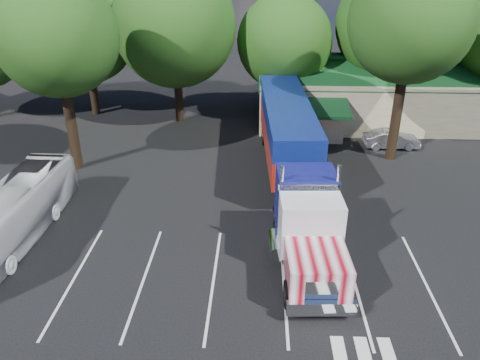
{
  "coord_description": "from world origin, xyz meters",
  "views": [
    {
      "loc": [
        1.9,
        -22.99,
        13.51
      ],
      "look_at": [
        0.95,
        0.39,
        2.0
      ],
      "focal_mm": 35.0,
      "sensor_mm": 36.0,
      "label": 1
    }
  ],
  "objects_px": {
    "semi_truck": "(291,145)",
    "bicycle": "(318,196)",
    "woman": "(309,242)",
    "silver_sedan": "(391,139)",
    "tour_bus": "(13,214)"
  },
  "relations": [
    {
      "from": "bicycle",
      "to": "silver_sedan",
      "type": "height_order",
      "value": "silver_sedan"
    },
    {
      "from": "semi_truck",
      "to": "bicycle",
      "type": "bearing_deg",
      "value": -60.36
    },
    {
      "from": "semi_truck",
      "to": "silver_sedan",
      "type": "distance_m",
      "value": 10.54
    },
    {
      "from": "semi_truck",
      "to": "silver_sedan",
      "type": "relative_size",
      "value": 5.55
    },
    {
      "from": "woman",
      "to": "bicycle",
      "type": "xyz_separation_m",
      "value": [
        1.0,
        5.38,
        -0.31
      ]
    },
    {
      "from": "bicycle",
      "to": "tour_bus",
      "type": "relative_size",
      "value": 0.16
    },
    {
      "from": "semi_truck",
      "to": "bicycle",
      "type": "xyz_separation_m",
      "value": [
        1.55,
        -2.44,
        -2.28
      ]
    },
    {
      "from": "bicycle",
      "to": "tour_bus",
      "type": "height_order",
      "value": "tour_bus"
    },
    {
      "from": "silver_sedan",
      "to": "semi_truck",
      "type": "bearing_deg",
      "value": 127.79
    },
    {
      "from": "woman",
      "to": "tour_bus",
      "type": "distance_m",
      "value": 15.01
    },
    {
      "from": "woman",
      "to": "silver_sedan",
      "type": "xyz_separation_m",
      "value": [
        7.5,
        14.31,
        -0.06
      ]
    },
    {
      "from": "bicycle",
      "to": "tour_bus",
      "type": "distance_m",
      "value": 16.64
    },
    {
      "from": "semi_truck",
      "to": "tour_bus",
      "type": "distance_m",
      "value": 16.07
    },
    {
      "from": "woman",
      "to": "silver_sedan",
      "type": "relative_size",
      "value": 0.36
    },
    {
      "from": "semi_truck",
      "to": "tour_bus",
      "type": "xyz_separation_m",
      "value": [
        -14.42,
        -6.98,
        -1.24
      ]
    }
  ]
}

